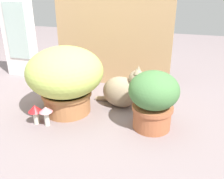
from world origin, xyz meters
The scene contains 8 objects.
ground_plane centered at (0.00, 0.00, 0.00)m, with size 6.00×6.00×0.00m, color gray.
cardboard_backdrop centered at (-0.03, 0.58, 0.48)m, with size 0.96×0.03×0.96m, color tan.
window_panel_white centered at (-0.88, 0.53, 0.38)m, with size 0.32×0.05×0.76m.
grass_planter centered at (-0.18, 0.02, 0.25)m, with size 0.49×0.49×0.45m.
leafy_planter centered at (0.40, -0.03, 0.19)m, with size 0.29×0.29×0.36m.
cat centered at (0.17, 0.19, 0.12)m, with size 0.38×0.18×0.32m.
mushroom_ornament_pink centered at (-0.22, -0.19, 0.09)m, with size 0.08×0.08×0.13m.
mushroom_ornament_red centered at (-0.29, -0.19, 0.09)m, with size 0.08×0.08×0.13m.
Camera 1 is at (0.53, -1.32, 0.82)m, focal length 39.25 mm.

